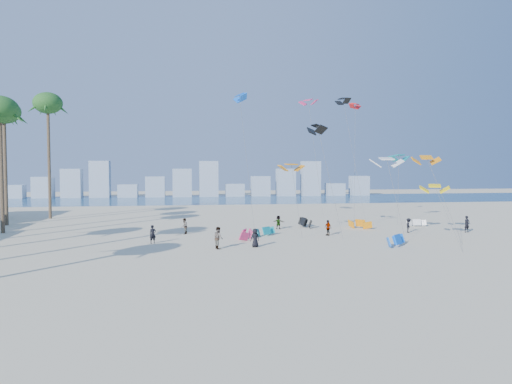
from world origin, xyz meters
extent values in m
plane|color=beige|center=(0.00, 0.00, 0.00)|extent=(220.00, 220.00, 0.00)
plane|color=navy|center=(0.00, 72.00, 0.01)|extent=(220.00, 220.00, 0.00)
imported|color=black|center=(-6.84, 13.78, 0.83)|extent=(0.71, 0.59, 1.67)
imported|color=gray|center=(-1.12, 10.07, 0.94)|extent=(0.94, 1.08, 1.87)
imported|color=black|center=(2.10, 10.42, 0.81)|extent=(0.89, 0.69, 1.63)
imported|color=gray|center=(10.43, 16.27, 0.79)|extent=(0.74, 1.00, 1.58)
imported|color=black|center=(19.50, 17.00, 0.77)|extent=(1.02, 1.14, 1.54)
imported|color=gray|center=(6.43, 21.94, 0.76)|extent=(1.40, 1.21, 1.52)
imported|color=black|center=(25.73, 16.27, 0.88)|extent=(0.73, 0.56, 1.77)
imported|color=gray|center=(-4.03, 19.43, 0.82)|extent=(0.82, 0.94, 1.64)
cylinder|color=#595959|center=(7.10, 16.03, 3.62)|extent=(0.54, 2.68, 7.25)
cylinder|color=#595959|center=(10.18, 14.84, 5.51)|extent=(1.92, 2.63, 11.02)
cylinder|color=#595959|center=(15.69, 11.93, 3.88)|extent=(1.00, 2.32, 7.76)
cylinder|color=#595959|center=(2.95, 22.78, 7.65)|extent=(1.19, 4.38, 15.31)
cylinder|color=#595959|center=(16.06, 24.05, 7.37)|extent=(1.72, 4.67, 14.75)
cylinder|color=#595959|center=(18.76, 8.22, 2.61)|extent=(0.66, 5.82, 5.23)
cylinder|color=#595959|center=(14.17, 34.49, 8.25)|extent=(1.57, 2.79, 16.51)
cylinder|color=#595959|center=(21.98, 24.88, 4.22)|extent=(1.27, 2.62, 8.44)
cylinder|color=#595959|center=(19.75, 10.61, 3.93)|extent=(2.20, 2.77, 7.88)
cylinder|color=#595959|center=(18.95, 32.30, 8.32)|extent=(1.58, 5.09, 16.64)
cylinder|color=brown|center=(-22.97, 23.00, 6.48)|extent=(0.40, 0.40, 12.96)
ellipsoid|color=#205D23|center=(-22.97, 23.00, 12.96)|extent=(3.80, 3.80, 2.85)
cylinder|color=brown|center=(-25.06, 30.00, 6.75)|extent=(0.40, 0.40, 13.50)
ellipsoid|color=#205D23|center=(-25.06, 30.00, 13.50)|extent=(3.80, 3.80, 2.85)
cylinder|color=brown|center=(-22.03, 37.00, 7.75)|extent=(0.40, 0.40, 15.51)
ellipsoid|color=#205D23|center=(-22.03, 37.00, 15.51)|extent=(3.80, 3.80, 2.85)
cube|color=#9EADBF|center=(-42.00, 82.00, 1.50)|extent=(4.40, 3.00, 3.00)
cube|color=#9EADBF|center=(-35.80, 82.00, 2.40)|extent=(4.40, 3.00, 4.80)
cube|color=#9EADBF|center=(-29.60, 82.00, 3.30)|extent=(4.40, 3.00, 6.60)
cube|color=#9EADBF|center=(-23.40, 82.00, 4.20)|extent=(4.40, 3.00, 8.40)
cube|color=#9EADBF|center=(-17.20, 82.00, 1.50)|extent=(4.40, 3.00, 3.00)
cube|color=#9EADBF|center=(-11.00, 82.00, 2.40)|extent=(4.40, 3.00, 4.80)
cube|color=#9EADBF|center=(-4.80, 82.00, 3.30)|extent=(4.40, 3.00, 6.60)
cube|color=#9EADBF|center=(1.40, 82.00, 4.20)|extent=(4.40, 3.00, 8.40)
cube|color=#9EADBF|center=(7.60, 82.00, 1.50)|extent=(4.40, 3.00, 3.00)
cube|color=#9EADBF|center=(13.80, 82.00, 2.40)|extent=(4.40, 3.00, 4.80)
cube|color=#9EADBF|center=(20.00, 82.00, 3.30)|extent=(4.40, 3.00, 6.60)
cube|color=#9EADBF|center=(26.20, 82.00, 4.20)|extent=(4.40, 3.00, 8.40)
cube|color=#9EADBF|center=(32.40, 82.00, 1.50)|extent=(4.40, 3.00, 3.00)
cube|color=#9EADBF|center=(38.60, 82.00, 2.40)|extent=(4.40, 3.00, 4.80)
camera|label=1|loc=(-3.73, -29.71, 6.92)|focal=33.05mm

